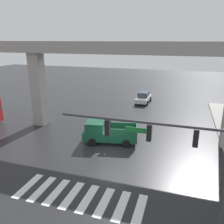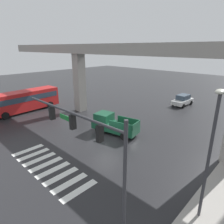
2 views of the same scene
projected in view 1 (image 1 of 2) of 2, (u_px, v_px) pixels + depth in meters
ground_plane at (110, 153)px, 20.31m from camera, size 120.00×120.00×0.00m
crosswalk_stripes at (80, 197)px, 14.62m from camera, size 8.25×2.80×0.01m
elevated_overpass at (125, 56)px, 22.00m from camera, size 55.02×2.03×9.38m
pickup_truck at (107, 133)px, 22.05m from camera, size 5.37×2.86×2.08m
sedan_white at (144, 97)px, 36.14m from camera, size 2.09×4.37×1.72m
traffic_signal_mast at (172, 145)px, 11.35m from camera, size 8.69×0.32×6.20m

